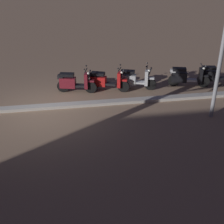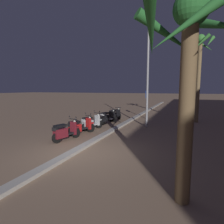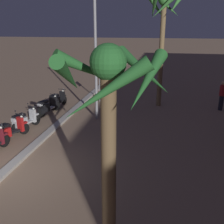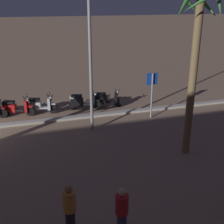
# 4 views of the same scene
# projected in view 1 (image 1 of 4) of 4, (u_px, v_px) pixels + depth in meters

# --- Properties ---
(ground_plane) EXTENTS (200.00, 200.00, 0.00)m
(ground_plane) POSITION_uv_depth(u_px,v_px,m) (45.00, 110.00, 11.60)
(ground_plane) COLOR #93755B
(curb_strip) EXTENTS (60.00, 0.36, 0.12)m
(curb_strip) POSITION_uv_depth(u_px,v_px,m) (45.00, 107.00, 11.72)
(curb_strip) COLOR #BCB7AD
(curb_strip) RESTS_ON ground
(scooter_black_mid_front) EXTENTS (1.77, 0.65, 1.04)m
(scooter_black_mid_front) POSITION_uv_depth(u_px,v_px,m) (214.00, 75.00, 13.70)
(scooter_black_mid_front) COLOR black
(scooter_black_mid_front) RESTS_ON ground
(scooter_black_tail_end) EXTENTS (1.82, 0.76, 1.04)m
(scooter_black_tail_end) POSITION_uv_depth(u_px,v_px,m) (186.00, 77.00, 13.53)
(scooter_black_tail_end) COLOR black
(scooter_black_tail_end) RESTS_ON ground
(scooter_silver_mid_centre) EXTENTS (1.67, 0.80, 1.17)m
(scooter_silver_mid_centre) POSITION_uv_depth(u_px,v_px,m) (134.00, 79.00, 13.29)
(scooter_silver_mid_centre) COLOR black
(scooter_silver_mid_centre) RESTS_ON ground
(scooter_red_second_in_line) EXTENTS (1.77, 0.90, 1.17)m
(scooter_red_second_in_line) POSITION_uv_depth(u_px,v_px,m) (105.00, 81.00, 13.15)
(scooter_red_second_in_line) COLOR black
(scooter_red_second_in_line) RESTS_ON ground
(scooter_maroon_gap_after_mid) EXTENTS (1.71, 0.71, 1.17)m
(scooter_maroon_gap_after_mid) POSITION_uv_depth(u_px,v_px,m) (74.00, 82.00, 12.94)
(scooter_maroon_gap_after_mid) COLOR black
(scooter_maroon_gap_after_mid) RESTS_ON ground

